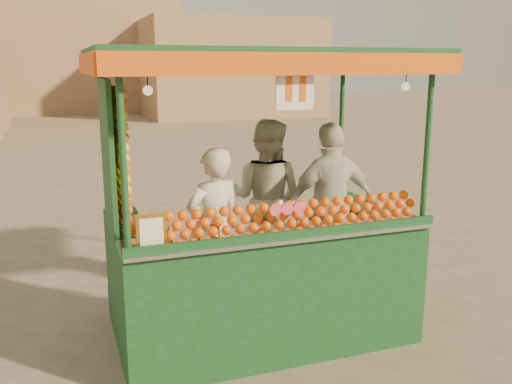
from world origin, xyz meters
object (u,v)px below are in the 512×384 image
object	(u,v)px
vendor_left	(214,230)
vendor_right	(331,205)
vendor_middle	(266,198)
juice_cart	(254,248)

from	to	relation	value
vendor_left	vendor_right	xyz separation A→B (m)	(1.37, 0.19, 0.09)
vendor_middle	vendor_left	bearing A→B (deg)	82.14
vendor_middle	vendor_right	world-z (taller)	vendor_middle
juice_cart	vendor_left	size ratio (longest dim) A/B	1.95
juice_cart	vendor_right	xyz separation A→B (m)	(0.99, 0.28, 0.29)
vendor_right	vendor_middle	bearing A→B (deg)	-43.66
vendor_left	vendor_right	size ratio (longest dim) A/B	0.90
vendor_left	juice_cart	bearing A→B (deg)	152.09
juice_cart	vendor_left	bearing A→B (deg)	165.95
vendor_left	vendor_right	world-z (taller)	vendor_right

